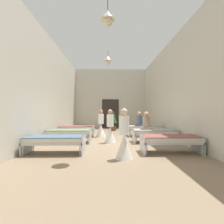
{
  "coord_description": "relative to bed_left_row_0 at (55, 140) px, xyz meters",
  "views": [
    {
      "loc": [
        -0.15,
        -7.42,
        1.38
      ],
      "look_at": [
        0.0,
        0.05,
        1.35
      ],
      "focal_mm": 26.82,
      "sensor_mm": 36.0,
      "label": 1
    }
  ],
  "objects": [
    {
      "name": "ground_plane",
      "position": [
        1.9,
        1.9,
        -0.49
      ],
      "size": [
        6.51,
        13.98,
        0.1
      ],
      "primitive_type": "cube",
      "color": "#8C755B"
    },
    {
      "name": "bed_left_row_1",
      "position": [
        0.0,
        1.9,
        0.0
      ],
      "size": [
        1.9,
        0.84,
        0.57
      ],
      "color": "#B7BCC1",
      "rests_on": "ground"
    },
    {
      "name": "potted_plant",
      "position": [
        2.1,
        6.55,
        0.37
      ],
      "size": [
        0.51,
        0.51,
        1.42
      ],
      "color": "brown",
      "rests_on": "ground"
    },
    {
      "name": "bed_right_row_1",
      "position": [
        3.81,
        1.9,
        0.0
      ],
      "size": [
        1.9,
        0.84,
        0.57
      ],
      "color": "#B7BCC1",
      "rests_on": "ground"
    },
    {
      "name": "nurse_far_aisle",
      "position": [
        1.82,
        1.89,
        0.09
      ],
      "size": [
        0.52,
        0.52,
        1.49
      ],
      "rotation": [
        0.0,
        0.0,
        2.8
      ],
      "color": "white",
      "rests_on": "ground"
    },
    {
      "name": "bed_right_row_2",
      "position": [
        3.81,
        3.8,
        0.0
      ],
      "size": [
        1.9,
        0.84,
        0.57
      ],
      "color": "#B7BCC1",
      "rests_on": "ground"
    },
    {
      "name": "nurse_near_aisle",
      "position": [
        2.21,
        -0.64,
        0.09
      ],
      "size": [
        0.52,
        0.52,
        1.49
      ],
      "rotation": [
        0.0,
        0.0,
        5.77
      ],
      "color": "white",
      "rests_on": "ground"
    },
    {
      "name": "patient_seated_secondary",
      "position": [
        3.46,
        2.0,
        0.43
      ],
      "size": [
        0.44,
        0.44,
        0.8
      ],
      "color": "gray",
      "rests_on": "bed_right_row_1"
    },
    {
      "name": "nurse_mid_aisle",
      "position": [
        1.33,
        3.64,
        0.09
      ],
      "size": [
        0.52,
        0.52,
        1.49
      ],
      "rotation": [
        0.0,
        0.0,
        0.05
      ],
      "color": "white",
      "rests_on": "ground"
    },
    {
      "name": "room_shell",
      "position": [
        1.9,
        3.22,
        2.03
      ],
      "size": [
        6.31,
        13.58,
        4.94
      ],
      "color": "beige",
      "rests_on": "ground"
    },
    {
      "name": "patient_seated_primary",
      "position": [
        3.46,
        3.74,
        0.43
      ],
      "size": [
        0.44,
        0.44,
        0.8
      ],
      "color": "#515B70",
      "rests_on": "bed_right_row_2"
    },
    {
      "name": "bed_left_row_0",
      "position": [
        0.0,
        0.0,
        0.0
      ],
      "size": [
        1.9,
        0.84,
        0.57
      ],
      "color": "#B7BCC1",
      "rests_on": "ground"
    },
    {
      "name": "bed_right_row_0",
      "position": [
        3.81,
        0.0,
        0.0
      ],
      "size": [
        1.9,
        0.84,
        0.57
      ],
      "color": "#B7BCC1",
      "rests_on": "ground"
    },
    {
      "name": "bed_left_row_2",
      "position": [
        0.0,
        3.8,
        0.0
      ],
      "size": [
        1.9,
        0.84,
        0.57
      ],
      "color": "#B7BCC1",
      "rests_on": "ground"
    }
  ]
}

